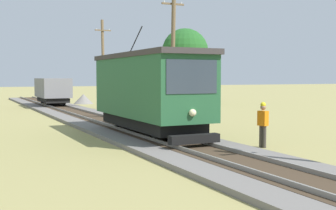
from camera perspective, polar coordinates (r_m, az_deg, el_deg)
red_tram at (r=19.71m, az=-2.45°, el=2.01°), size 2.60×8.54×4.79m
freight_car at (r=41.03m, az=-14.72°, el=1.87°), size 2.40×5.20×2.31m
utility_pole_mid at (r=25.46m, az=0.63°, el=6.53°), size 1.40×0.54×7.87m
utility_pole_far at (r=37.95m, az=-8.40°, el=5.36°), size 1.40×0.64×7.62m
gravel_pile at (r=45.84m, az=-10.91°, el=0.78°), size 2.00×2.00×1.00m
track_worker at (r=17.54m, az=12.20°, el=-2.23°), size 0.31×0.42×1.78m
tree_right_near at (r=44.89m, az=2.22°, el=6.91°), size 4.72×4.72×7.67m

